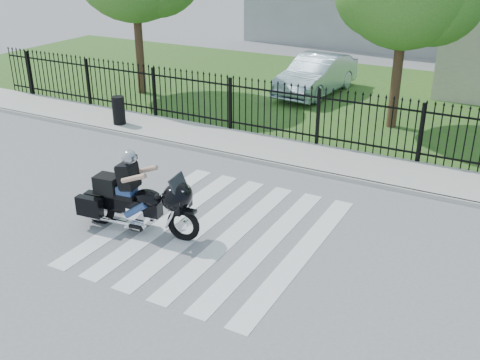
% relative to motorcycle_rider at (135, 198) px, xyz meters
% --- Properties ---
extents(ground, '(120.00, 120.00, 0.00)m').
position_rel_motorcycle_rider_xyz_m(ground, '(1.56, 0.74, -0.78)').
color(ground, slate).
rests_on(ground, ground).
extents(crosswalk, '(5.00, 5.50, 0.01)m').
position_rel_motorcycle_rider_xyz_m(crosswalk, '(1.56, 0.74, -0.77)').
color(crosswalk, silver).
rests_on(crosswalk, ground).
extents(sidewalk, '(40.00, 2.00, 0.12)m').
position_rel_motorcycle_rider_xyz_m(sidewalk, '(1.56, 5.74, -0.72)').
color(sidewalk, '#ADAAA3').
rests_on(sidewalk, ground).
extents(curb, '(40.00, 0.12, 0.12)m').
position_rel_motorcycle_rider_xyz_m(curb, '(1.56, 4.74, -0.72)').
color(curb, '#ADAAA3').
rests_on(curb, ground).
extents(grass_strip, '(40.00, 12.00, 0.02)m').
position_rel_motorcycle_rider_xyz_m(grass_strip, '(1.56, 12.74, -0.77)').
color(grass_strip, '#26531C').
rests_on(grass_strip, ground).
extents(iron_fence, '(26.00, 0.04, 1.80)m').
position_rel_motorcycle_rider_xyz_m(iron_fence, '(1.56, 6.74, 0.12)').
color(iron_fence, black).
rests_on(iron_fence, ground).
extents(motorcycle_rider, '(2.88, 1.10, 1.91)m').
position_rel_motorcycle_rider_xyz_m(motorcycle_rider, '(0.00, 0.00, 0.00)').
color(motorcycle_rider, black).
rests_on(motorcycle_rider, ground).
extents(parked_car, '(1.97, 4.78, 1.54)m').
position_rel_motorcycle_rider_xyz_m(parked_car, '(-0.70, 12.42, 0.01)').
color(parked_car, '#9AB1C1').
rests_on(parked_car, grass_strip).
extents(litter_bin, '(0.55, 0.55, 0.93)m').
position_rel_motorcycle_rider_xyz_m(litter_bin, '(-4.93, 5.39, -0.19)').
color(litter_bin, black).
rests_on(litter_bin, sidewalk).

